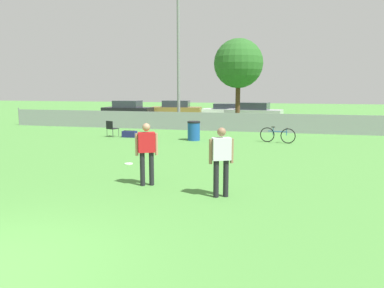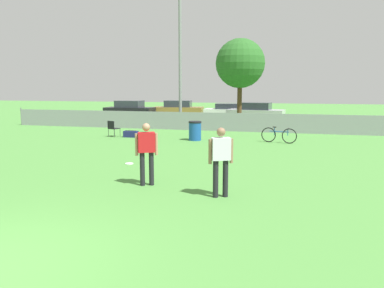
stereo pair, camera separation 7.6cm
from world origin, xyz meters
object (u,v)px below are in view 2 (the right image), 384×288
at_px(player_thrower_red, 147,149).
at_px(bicycle_sideline, 279,135).
at_px(gear_bag_sideline, 131,134).
at_px(parked_car_dark, 130,110).
at_px(light_pole, 180,45).
at_px(parked_car_white, 228,111).
at_px(parked_car_tan, 178,109).
at_px(player_receiver_white, 221,157).
at_px(tree_near_pole, 240,64).
at_px(folding_chair_sideline, 113,127).
at_px(parked_car_silver, 256,112).
at_px(trash_bin, 195,131).
at_px(frisbee_disc, 129,164).

height_order(player_thrower_red, bicycle_sideline, player_thrower_red).
xyz_separation_m(gear_bag_sideline, parked_car_dark, (-5.09, 11.06, 0.56)).
distance_m(light_pole, parked_car_white, 9.15).
relative_size(player_thrower_red, parked_car_tan, 0.37).
bearing_deg(player_receiver_white, tree_near_pole, 70.42).
bearing_deg(parked_car_tan, folding_chair_sideline, -94.91).
relative_size(player_thrower_red, gear_bag_sideline, 2.31).
relative_size(folding_chair_sideline, parked_car_dark, 0.21).
height_order(folding_chair_sideline, parked_car_tan, parked_car_tan).
relative_size(bicycle_sideline, parked_car_tan, 0.37).
xyz_separation_m(folding_chair_sideline, bicycle_sideline, (8.58, 0.02, -0.13)).
bearing_deg(folding_chair_sideline, parked_car_silver, -100.42).
distance_m(tree_near_pole, bicycle_sideline, 9.30).
xyz_separation_m(parked_car_tan, parked_car_silver, (6.84, -1.88, -0.01)).
distance_m(light_pole, player_receiver_white, 16.84).
xyz_separation_m(tree_near_pole, parked_car_white, (-1.70, 5.52, -3.56)).
distance_m(gear_bag_sideline, parked_car_dark, 12.19).
bearing_deg(parked_car_white, parked_car_tan, -179.99).
bearing_deg(parked_car_silver, trash_bin, -92.73).
bearing_deg(parked_car_silver, player_receiver_white, -80.25).
bearing_deg(trash_bin, player_receiver_white, -71.78).
bearing_deg(parked_car_dark, gear_bag_sideline, -66.22).
xyz_separation_m(player_thrower_red, frisbee_disc, (-1.65, 2.48, -0.96)).
height_order(light_pole, parked_car_tan, light_pole).
bearing_deg(folding_chair_sideline, parked_car_dark, -50.52).
bearing_deg(gear_bag_sideline, bicycle_sideline, -0.66).
xyz_separation_m(light_pole, parked_car_silver, (4.43, 5.39, -4.61)).
relative_size(tree_near_pole, gear_bag_sideline, 8.16).
bearing_deg(frisbee_disc, light_pole, 98.72).
bearing_deg(gear_bag_sideline, player_thrower_red, -63.27).
relative_size(folding_chair_sideline, bicycle_sideline, 0.51).
bearing_deg(bicycle_sideline, player_thrower_red, -96.18).
bearing_deg(parked_car_white, player_receiver_white, -85.50).
height_order(player_thrower_red, parked_car_white, player_thrower_red).
relative_size(light_pole, player_thrower_red, 5.46).
bearing_deg(parked_car_silver, tree_near_pole, -97.38).
distance_m(player_receiver_white, bicycle_sideline, 9.51).
bearing_deg(bicycle_sideline, parked_car_white, 122.20).
height_order(player_receiver_white, parked_car_tan, player_receiver_white).
distance_m(player_thrower_red, gear_bag_sideline, 10.08).
relative_size(folding_chair_sideline, gear_bag_sideline, 1.18).
bearing_deg(bicycle_sideline, tree_near_pole, 123.61).
xyz_separation_m(tree_near_pole, gear_bag_sideline, (-4.61, -7.84, -4.03)).
height_order(player_receiver_white, gear_bag_sideline, player_receiver_white).
bearing_deg(parked_car_dark, trash_bin, -53.62).
bearing_deg(folding_chair_sideline, player_receiver_white, 148.05).
xyz_separation_m(frisbee_disc, parked_car_white, (0.04, 19.86, 0.62)).
xyz_separation_m(player_thrower_red, bicycle_sideline, (3.08, 8.89, -0.61)).
relative_size(bicycle_sideline, parked_car_silver, 0.37).
relative_size(player_thrower_red, parked_car_silver, 0.37).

